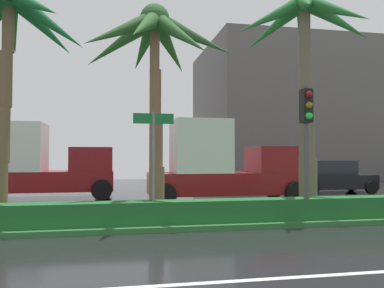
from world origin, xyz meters
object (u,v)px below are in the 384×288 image
at_px(box_truck_following, 223,166).
at_px(box_truck_lead, 41,165).
at_px(car_in_traffic_second, 332,177).
at_px(palm_tree_centre_right, 305,42).
at_px(street_name_sign, 153,151).
at_px(palm_tree_centre_left, 7,29).
at_px(traffic_signal_median_right, 307,128).
at_px(palm_tree_centre, 154,48).

bearing_deg(box_truck_following, box_truck_lead, 159.63).
bearing_deg(car_in_traffic_second, box_truck_following, -156.49).
relative_size(palm_tree_centre_right, box_truck_lead, 1.16).
bearing_deg(street_name_sign, palm_tree_centre_left, 161.70).
relative_size(traffic_signal_median_right, box_truck_following, 0.59).
relative_size(traffic_signal_median_right, car_in_traffic_second, 0.88).
bearing_deg(palm_tree_centre_right, box_truck_lead, 143.60).
relative_size(box_truck_following, car_in_traffic_second, 1.49).
bearing_deg(car_in_traffic_second, street_name_sign, -140.48).
bearing_deg(palm_tree_centre, palm_tree_centre_right, 1.64).
relative_size(box_truck_lead, box_truck_following, 1.00).
xyz_separation_m(palm_tree_centre_right, box_truck_lead, (-9.54, 7.03, -4.23)).
height_order(palm_tree_centre_left, palm_tree_centre, palm_tree_centre_left).
bearing_deg(street_name_sign, palm_tree_centre_right, 15.35).
distance_m(palm_tree_centre_left, box_truck_following, 9.56).
bearing_deg(box_truck_lead, street_name_sign, -62.76).
bearing_deg(street_name_sign, box_truck_lead, 117.24).
distance_m(street_name_sign, box_truck_lead, 9.53).
bearing_deg(street_name_sign, palm_tree_centre, 84.24).
xyz_separation_m(traffic_signal_median_right, box_truck_following, (-0.81, 5.95, -1.20)).
bearing_deg(traffic_signal_median_right, palm_tree_centre, 158.00).
distance_m(box_truck_lead, car_in_traffic_second, 14.72).
bearing_deg(car_in_traffic_second, traffic_signal_median_right, -124.14).
bearing_deg(palm_tree_centre_right, traffic_signal_median_right, -116.30).
distance_m(traffic_signal_median_right, box_truck_lead, 12.43).
bearing_deg(box_truck_following, traffic_signal_median_right, -82.28).
distance_m(palm_tree_centre_left, palm_tree_centre, 4.24).
distance_m(traffic_signal_median_right, street_name_sign, 4.36).
bearing_deg(palm_tree_centre, palm_tree_centre_left, 178.96).
distance_m(palm_tree_centre_right, box_truck_lead, 12.59).
height_order(palm_tree_centre_right, box_truck_lead, palm_tree_centre_right).
bearing_deg(traffic_signal_median_right, car_in_traffic_second, 55.86).
bearing_deg(box_truck_lead, box_truck_following, -20.37).
bearing_deg(palm_tree_centre_right, palm_tree_centre, -178.36).
xyz_separation_m(palm_tree_centre_right, car_in_traffic_second, (5.16, 7.11, -4.95)).
height_order(palm_tree_centre_left, box_truck_lead, palm_tree_centre_left).
xyz_separation_m(palm_tree_centre_left, car_in_traffic_second, (14.45, 7.18, -4.78)).
bearing_deg(palm_tree_centre_left, street_name_sign, -18.30).
xyz_separation_m(traffic_signal_median_right, street_name_sign, (-4.29, 0.40, -0.67)).
relative_size(palm_tree_centre, box_truck_following, 1.01).
xyz_separation_m(street_name_sign, box_truck_lead, (-4.35, 8.46, -0.53)).
relative_size(palm_tree_centre_left, palm_tree_centre_right, 0.93).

